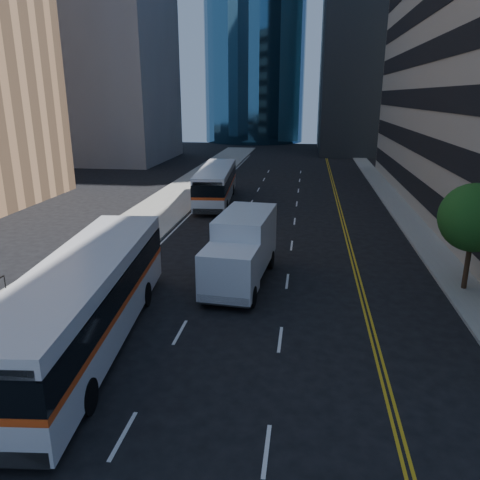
% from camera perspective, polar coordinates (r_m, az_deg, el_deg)
% --- Properties ---
extents(ground, '(160.00, 160.00, 0.00)m').
position_cam_1_polar(ground, '(16.90, 2.74, -15.15)').
color(ground, black).
rests_on(ground, ground).
extents(sidewalk_west, '(5.00, 90.00, 0.15)m').
position_cam_1_polar(sidewalk_west, '(41.92, -8.35, 4.65)').
color(sidewalk_west, gray).
rests_on(sidewalk_west, ground).
extents(sidewalk_east, '(2.00, 90.00, 0.15)m').
position_cam_1_polar(sidewalk_east, '(40.98, 18.88, 3.62)').
color(sidewalk_east, gray).
rests_on(sidewalk_east, ground).
extents(midrise_west, '(18.00, 18.00, 35.00)m').
position_cam_1_polar(midrise_west, '(72.89, -16.97, 23.16)').
color(midrise_west, gray).
rests_on(midrise_west, ground).
extents(street_tree, '(3.20, 3.20, 5.10)m').
position_cam_1_polar(street_tree, '(24.15, 26.65, 2.43)').
color(street_tree, '#332114').
rests_on(street_tree, sidewalk_east).
extents(bus_front, '(4.22, 13.35, 3.39)m').
position_cam_1_polar(bus_front, '(18.24, -18.26, -6.95)').
color(bus_front, silver).
rests_on(bus_front, ground).
extents(bus_rear, '(3.51, 12.03, 3.06)m').
position_cam_1_polar(bus_rear, '(41.46, -2.92, 6.92)').
color(bus_rear, silver).
rests_on(bus_rear, ground).
extents(box_truck, '(3.01, 7.25, 3.38)m').
position_cam_1_polar(box_truck, '(23.19, 0.21, -1.04)').
color(box_truck, silver).
rests_on(box_truck, ground).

